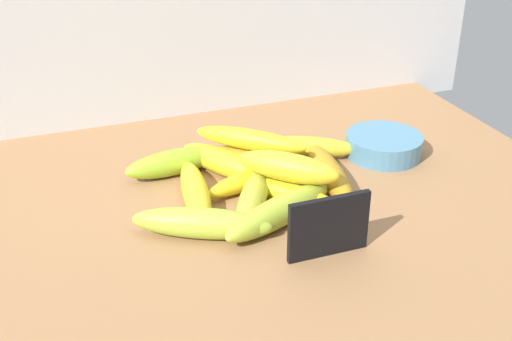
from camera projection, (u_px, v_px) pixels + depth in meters
counter_top at (229, 226)px, 92.36cm from camera, size 110.00×76.00×3.00cm
chalkboard_sign at (328, 229)px, 81.89cm from camera, size 11.00×1.80×8.40cm
fruit_bowl at (384, 145)px, 108.28cm from camera, size 12.71×12.71×3.55cm
banana_0 at (196, 193)px, 93.90cm from camera, size 6.21×18.72×3.80cm
banana_1 at (329, 173)px, 99.07cm from camera, size 6.69×19.57×3.95cm
banana_2 at (173, 162)px, 102.02cm from camera, size 16.02×5.95×4.12cm
banana_3 at (287, 193)px, 94.41cm from camera, size 12.54×13.33×3.21cm
banana_4 at (202, 223)px, 86.23cm from camera, size 18.99×12.41×4.24cm
banana_5 at (220, 161)px, 102.39cm from camera, size 11.65×15.73×4.09cm
banana_6 at (253, 201)px, 91.68cm from camera, size 12.52×17.82×3.85cm
banana_7 at (301, 147)px, 107.22cm from camera, size 18.49×11.04×3.78cm
banana_8 at (254, 177)px, 98.67cm from camera, size 17.54×8.80×3.23cm
banana_9 at (258, 161)px, 102.73cm from camera, size 15.25×15.59×3.79cm
banana_10 at (279, 211)px, 88.89cm from camera, size 19.74×11.77×4.23cm
banana_11 at (288, 167)px, 93.51cm from camera, size 14.13×13.77×4.27cm
banana_12 at (250, 140)px, 101.51cm from camera, size 16.06×14.86×3.34cm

